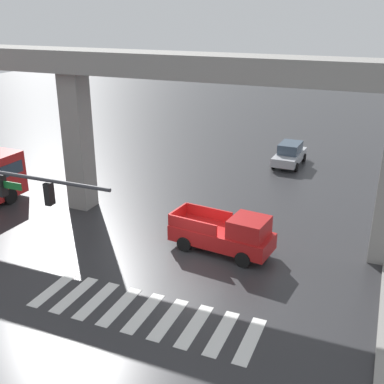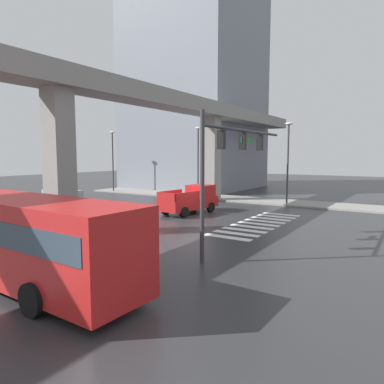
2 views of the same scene
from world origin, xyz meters
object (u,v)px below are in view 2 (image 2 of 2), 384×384
at_px(street_lamp_mid_block, 198,154).
at_px(city_bus, 15,233).
at_px(street_lamp_near_corner, 288,153).
at_px(street_lamp_far_north, 113,154).
at_px(traffic_signal_mast, 232,152).
at_px(pickup_truck, 191,200).
at_px(sedan_silver, 62,191).

bearing_deg(street_lamp_mid_block, city_bus, -163.00).
xyz_separation_m(street_lamp_near_corner, street_lamp_far_north, (0.00, 21.20, 0.00)).
distance_m(city_bus, traffic_signal_mast, 9.53).
distance_m(city_bus, street_lamp_mid_block, 25.05).
bearing_deg(street_lamp_near_corner, city_bus, 175.32).
relative_size(city_bus, traffic_signal_mast, 1.25).
bearing_deg(pickup_truck, sedan_silver, 90.29).
relative_size(pickup_truck, street_lamp_far_north, 0.73).
distance_m(pickup_truck, street_lamp_near_corner, 10.05).
xyz_separation_m(street_lamp_near_corner, street_lamp_mid_block, (0.00, 9.22, 0.00)).
height_order(street_lamp_near_corner, street_lamp_far_north, same).
bearing_deg(street_lamp_mid_block, traffic_signal_mast, -143.69).
relative_size(traffic_signal_mast, street_lamp_mid_block, 1.20).
bearing_deg(sedan_silver, pickup_truck, -89.71).
height_order(traffic_signal_mast, street_lamp_far_north, street_lamp_far_north).
height_order(city_bus, sedan_silver, city_bus).
distance_m(sedan_silver, street_lamp_near_corner, 22.03).
distance_m(street_lamp_mid_block, street_lamp_far_north, 11.98).
bearing_deg(sedan_silver, traffic_signal_mast, -108.84).
xyz_separation_m(city_bus, sedan_silver, (15.69, 18.20, -0.87)).
bearing_deg(street_lamp_near_corner, street_lamp_mid_block, 90.00).
distance_m(pickup_truck, city_bus, 16.05).
distance_m(traffic_signal_mast, street_lamp_far_north, 28.39).
bearing_deg(traffic_signal_mast, city_bus, 151.58).
height_order(pickup_truck, street_lamp_far_north, street_lamp_far_north).
bearing_deg(city_bus, street_lamp_near_corner, -4.68).
bearing_deg(street_lamp_far_north, pickup_truck, -116.18).
height_order(pickup_truck, traffic_signal_mast, traffic_signal_mast).
height_order(pickup_truck, city_bus, city_bus).
relative_size(sedan_silver, street_lamp_far_north, 0.60).
xyz_separation_m(pickup_truck, traffic_signal_mast, (-7.76, -7.24, 3.57)).
distance_m(street_lamp_near_corner, street_lamp_far_north, 21.20).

